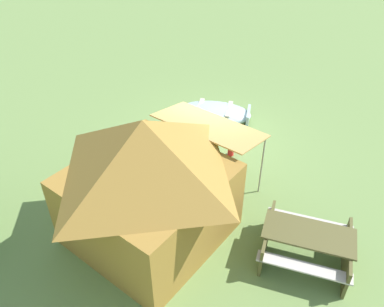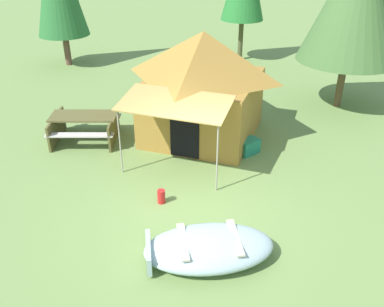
{
  "view_description": "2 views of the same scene",
  "coord_description": "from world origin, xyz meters",
  "px_view_note": "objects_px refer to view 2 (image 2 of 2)",
  "views": [
    {
      "loc": [
        -4.01,
        8.18,
        6.49
      ],
      "look_at": [
        -0.27,
        1.49,
        0.79
      ],
      "focal_mm": 36.42,
      "sensor_mm": 36.0,
      "label": 1
    },
    {
      "loc": [
        1.27,
        -6.91,
        5.2
      ],
      "look_at": [
        -0.23,
        1.05,
        0.73
      ],
      "focal_mm": 38.67,
      "sensor_mm": 36.0,
      "label": 2
    }
  ],
  "objects_px": {
    "canvas_cabin_tent": "(203,84)",
    "fuel_can": "(161,196)",
    "picnic_table": "(85,124)",
    "cooler_box": "(248,147)",
    "beached_rowboat": "(208,247)"
  },
  "relations": [
    {
      "from": "beached_rowboat",
      "to": "canvas_cabin_tent",
      "type": "xyz_separation_m",
      "value": [
        -0.92,
        4.9,
        1.26
      ]
    },
    {
      "from": "canvas_cabin_tent",
      "to": "picnic_table",
      "type": "distance_m",
      "value": 3.39
    },
    {
      "from": "cooler_box",
      "to": "picnic_table",
      "type": "bearing_deg",
      "value": -179.13
    },
    {
      "from": "canvas_cabin_tent",
      "to": "picnic_table",
      "type": "bearing_deg",
      "value": -163.2
    },
    {
      "from": "canvas_cabin_tent",
      "to": "fuel_can",
      "type": "relative_size",
      "value": 15.24
    },
    {
      "from": "picnic_table",
      "to": "fuel_can",
      "type": "height_order",
      "value": "picnic_table"
    },
    {
      "from": "fuel_can",
      "to": "picnic_table",
      "type": "bearing_deg",
      "value": 138.18
    },
    {
      "from": "picnic_table",
      "to": "cooler_box",
      "type": "bearing_deg",
      "value": 0.87
    },
    {
      "from": "fuel_can",
      "to": "cooler_box",
      "type": "bearing_deg",
      "value": 56.82
    },
    {
      "from": "beached_rowboat",
      "to": "picnic_table",
      "type": "bearing_deg",
      "value": 135.32
    },
    {
      "from": "picnic_table",
      "to": "cooler_box",
      "type": "height_order",
      "value": "picnic_table"
    },
    {
      "from": "fuel_can",
      "to": "canvas_cabin_tent",
      "type": "bearing_deg",
      "value": 84.73
    },
    {
      "from": "canvas_cabin_tent",
      "to": "cooler_box",
      "type": "bearing_deg",
      "value": -32.64
    },
    {
      "from": "fuel_can",
      "to": "beached_rowboat",
      "type": "bearing_deg",
      "value": -50.2
    },
    {
      "from": "canvas_cabin_tent",
      "to": "picnic_table",
      "type": "relative_size",
      "value": 2.29
    }
  ]
}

